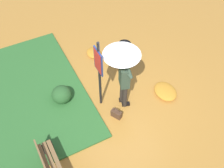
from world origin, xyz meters
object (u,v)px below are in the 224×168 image
info_sign_post (99,69)px  handbag (116,114)px  trash_bin (124,53)px  person_with_umbrella (123,64)px

info_sign_post → handbag: bearing=-163.9°
handbag → trash_bin: (1.77, -1.22, 0.29)m
person_with_umbrella → info_sign_post: 0.62m
info_sign_post → handbag: (-0.63, -0.18, -1.32)m
person_with_umbrella → trash_bin: 1.97m
handbag → person_with_umbrella: bearing=-43.5°
trash_bin → person_with_umbrella: bearing=148.7°
person_with_umbrella → trash_bin: (1.37, -0.84, -1.13)m
info_sign_post → handbag: size_ratio=6.22×
info_sign_post → handbag: 1.47m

